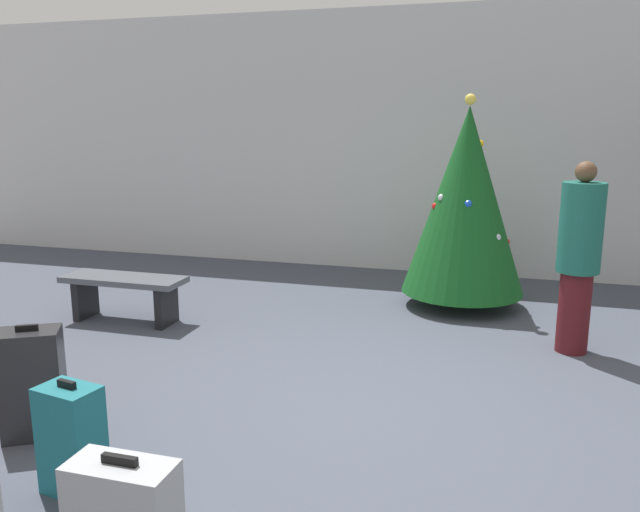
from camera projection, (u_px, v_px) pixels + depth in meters
ground_plane at (356, 409)px, 4.64m from camera, size 16.00×16.00×0.00m
back_wall at (435, 143)px, 8.54m from camera, size 16.00×0.20×3.52m
holiday_tree at (466, 201)px, 6.96m from camera, size 1.34×1.34×2.34m
waiting_bench at (124, 289)px, 6.60m from camera, size 1.29×0.44×0.48m
traveller_0 at (579, 254)px, 5.62m from camera, size 0.46×0.46×1.72m
suitcase_0 at (32, 384)px, 4.19m from camera, size 0.47×0.43×0.77m
suitcase_3 at (72, 440)px, 3.56m from camera, size 0.37×0.28×0.67m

